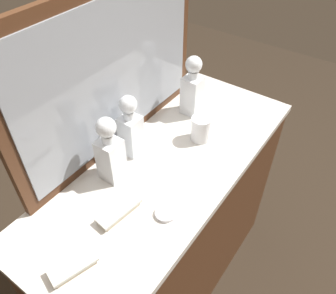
{
  "coord_description": "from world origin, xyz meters",
  "views": [
    {
      "loc": [
        -0.72,
        -0.51,
        1.81
      ],
      "look_at": [
        0.0,
        0.0,
        0.99
      ],
      "focal_mm": 36.17,
      "sensor_mm": 36.0,
      "label": 1
    }
  ],
  "objects_px": {
    "crystal_decanter_far_left": "(131,131)",
    "porcelain_dish": "(166,213)",
    "crystal_decanter_front": "(192,91)",
    "silver_brush_far_right": "(119,211)",
    "crystal_decanter_right": "(110,155)",
    "silver_brush_right": "(73,266)",
    "crystal_tumbler_right": "(201,130)"
  },
  "relations": [
    {
      "from": "silver_brush_right",
      "to": "silver_brush_far_right",
      "type": "distance_m",
      "value": 0.22
    },
    {
      "from": "crystal_decanter_right",
      "to": "silver_brush_far_right",
      "type": "distance_m",
      "value": 0.19
    },
    {
      "from": "crystal_decanter_front",
      "to": "porcelain_dish",
      "type": "xyz_separation_m",
      "value": [
        -0.52,
        -0.23,
        -0.1
      ]
    },
    {
      "from": "crystal_decanter_front",
      "to": "crystal_tumbler_right",
      "type": "bearing_deg",
      "value": -136.29
    },
    {
      "from": "crystal_decanter_right",
      "to": "porcelain_dish",
      "type": "distance_m",
      "value": 0.27
    },
    {
      "from": "porcelain_dish",
      "to": "crystal_tumbler_right",
      "type": "bearing_deg",
      "value": 15.1
    },
    {
      "from": "crystal_tumbler_right",
      "to": "silver_brush_far_right",
      "type": "xyz_separation_m",
      "value": [
        -0.47,
        0.02,
        -0.03
      ]
    },
    {
      "from": "crystal_decanter_front",
      "to": "silver_brush_far_right",
      "type": "height_order",
      "value": "crystal_decanter_front"
    },
    {
      "from": "crystal_tumbler_right",
      "to": "silver_brush_far_right",
      "type": "bearing_deg",
      "value": 177.45
    },
    {
      "from": "crystal_decanter_front",
      "to": "porcelain_dish",
      "type": "height_order",
      "value": "crystal_decanter_front"
    },
    {
      "from": "crystal_decanter_front",
      "to": "silver_brush_far_right",
      "type": "relative_size",
      "value": 1.66
    },
    {
      "from": "crystal_decanter_right",
      "to": "crystal_decanter_far_left",
      "type": "xyz_separation_m",
      "value": [
        0.14,
        0.03,
        -0.0
      ]
    },
    {
      "from": "crystal_decanter_right",
      "to": "porcelain_dish",
      "type": "xyz_separation_m",
      "value": [
        -0.03,
        -0.25,
        -0.1
      ]
    },
    {
      "from": "crystal_decanter_far_left",
      "to": "silver_brush_right",
      "type": "distance_m",
      "value": 0.51
    },
    {
      "from": "crystal_decanter_right",
      "to": "crystal_decanter_far_left",
      "type": "height_order",
      "value": "crystal_decanter_right"
    },
    {
      "from": "porcelain_dish",
      "to": "silver_brush_far_right",
      "type": "bearing_deg",
      "value": 123.87
    },
    {
      "from": "crystal_tumbler_right",
      "to": "silver_brush_right",
      "type": "relative_size",
      "value": 0.7
    },
    {
      "from": "crystal_decanter_far_left",
      "to": "porcelain_dish",
      "type": "distance_m",
      "value": 0.34
    },
    {
      "from": "crystal_tumbler_right",
      "to": "porcelain_dish",
      "type": "height_order",
      "value": "crystal_tumbler_right"
    },
    {
      "from": "crystal_tumbler_right",
      "to": "porcelain_dish",
      "type": "distance_m",
      "value": 0.4
    },
    {
      "from": "crystal_decanter_right",
      "to": "porcelain_dish",
      "type": "relative_size",
      "value": 3.77
    },
    {
      "from": "silver_brush_far_right",
      "to": "crystal_decanter_right",
      "type": "bearing_deg",
      "value": 48.4
    },
    {
      "from": "silver_brush_right",
      "to": "porcelain_dish",
      "type": "xyz_separation_m",
      "value": [
        0.3,
        -0.1,
        -0.01
      ]
    },
    {
      "from": "crystal_decanter_far_left",
      "to": "crystal_decanter_front",
      "type": "xyz_separation_m",
      "value": [
        0.35,
        -0.05,
        0.01
      ]
    },
    {
      "from": "crystal_decanter_right",
      "to": "silver_brush_right",
      "type": "xyz_separation_m",
      "value": [
        -0.33,
        -0.15,
        -0.09
      ]
    },
    {
      "from": "crystal_decanter_far_left",
      "to": "crystal_decanter_front",
      "type": "relative_size",
      "value": 0.95
    },
    {
      "from": "crystal_decanter_far_left",
      "to": "crystal_decanter_front",
      "type": "distance_m",
      "value": 0.35
    },
    {
      "from": "silver_brush_right",
      "to": "crystal_decanter_right",
      "type": "bearing_deg",
      "value": 24.03
    },
    {
      "from": "crystal_decanter_far_left",
      "to": "crystal_decanter_front",
      "type": "bearing_deg",
      "value": -8.05
    },
    {
      "from": "crystal_decanter_right",
      "to": "crystal_decanter_front",
      "type": "bearing_deg",
      "value": -2.58
    },
    {
      "from": "silver_brush_right",
      "to": "porcelain_dish",
      "type": "height_order",
      "value": "silver_brush_right"
    },
    {
      "from": "crystal_decanter_front",
      "to": "silver_brush_far_right",
      "type": "distance_m",
      "value": 0.62
    }
  ]
}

